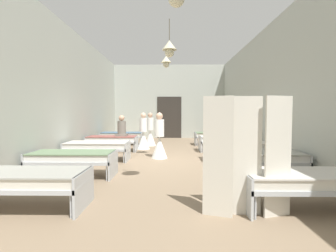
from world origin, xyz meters
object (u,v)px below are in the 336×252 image
(bed_left_row_1, at_px, (73,158))
(privacy_screen, at_px, (247,156))
(bed_right_row_3, at_px, (225,140))
(patient_seated_secondary, at_px, (216,129))
(bed_left_row_3, at_px, (112,140))
(nurse_mid_aisle, at_px, (159,142))
(bed_left_row_0, at_px, (23,180))
(bed_right_row_1, at_px, (260,158))
(bed_left_row_2, at_px, (97,146))
(bed_right_row_0, at_px, (306,181))
(patient_seated_primary, at_px, (122,128))
(bed_right_row_4, at_px, (216,135))
(bed_right_row_2, at_px, (238,147))
(bed_left_row_4, at_px, (122,135))
(nurse_far_aisle, at_px, (150,134))
(nurse_near_aisle, at_px, (143,136))

(bed_left_row_1, relative_size, privacy_screen, 1.12)
(bed_right_row_3, height_order, patient_seated_secondary, patient_seated_secondary)
(patient_seated_secondary, bearing_deg, bed_left_row_3, 179.63)
(nurse_mid_aisle, height_order, privacy_screen, privacy_screen)
(bed_left_row_0, bearing_deg, nurse_mid_aisle, 66.03)
(bed_left_row_3, relative_size, patient_seated_secondary, 2.38)
(bed_left_row_0, bearing_deg, bed_right_row_1, 23.92)
(bed_left_row_2, xyz_separation_m, nurse_mid_aisle, (1.88, 0.42, 0.09))
(bed_right_row_0, xyz_separation_m, privacy_screen, (-0.95, -0.23, 0.41))
(bed_right_row_0, distance_m, patient_seated_primary, 7.01)
(bed_left_row_2, distance_m, bed_right_row_4, 5.73)
(bed_right_row_2, distance_m, patient_seated_secondary, 1.95)
(bed_left_row_4, bearing_deg, nurse_mid_aisle, -60.91)
(bed_left_row_0, xyz_separation_m, bed_right_row_3, (4.28, 5.70, 0.00))
(bed_right_row_2, distance_m, bed_right_row_3, 1.90)
(patient_seated_primary, relative_size, patient_seated_secondary, 1.00)
(bed_left_row_2, relative_size, bed_right_row_2, 1.00)
(bed_left_row_2, relative_size, bed_right_row_3, 1.00)
(bed_left_row_1, height_order, bed_left_row_3, same)
(bed_right_row_1, bearing_deg, patient_seated_primary, 135.34)
(bed_right_row_0, bearing_deg, nurse_far_aisle, 112.13)
(bed_right_row_3, relative_size, nurse_far_aisle, 1.28)
(nurse_mid_aisle, bearing_deg, patient_seated_secondary, 90.79)
(bed_right_row_3, relative_size, bed_left_row_4, 1.00)
(bed_right_row_0, height_order, patient_seated_secondary, patient_seated_secondary)
(bed_left_row_0, distance_m, bed_left_row_1, 1.90)
(bed_left_row_2, bearing_deg, patient_seated_primary, 80.02)
(privacy_screen, bearing_deg, bed_left_row_2, 129.93)
(bed_left_row_2, bearing_deg, bed_right_row_2, 0.00)
(nurse_mid_aisle, distance_m, nurse_far_aisle, 3.12)
(bed_left_row_3, xyz_separation_m, nurse_mid_aisle, (1.88, -1.48, 0.09))
(bed_right_row_4, xyz_separation_m, nurse_near_aisle, (-3.15, -1.34, 0.09))
(bed_left_row_4, bearing_deg, bed_right_row_1, -53.07)
(bed_left_row_1, relative_size, bed_left_row_3, 1.00)
(bed_right_row_4, bearing_deg, patient_seated_primary, -155.27)
(bed_right_row_0, relative_size, patient_seated_primary, 2.38)
(patient_seated_primary, bearing_deg, nurse_near_aisle, 31.21)
(bed_left_row_1, xyz_separation_m, nurse_mid_aisle, (1.88, 2.32, 0.09))
(bed_right_row_4, bearing_deg, nurse_far_aisle, -174.04)
(bed_left_row_0, distance_m, bed_right_row_0, 4.28)
(bed_left_row_1, relative_size, bed_right_row_3, 1.00)
(bed_left_row_4, height_order, privacy_screen, privacy_screen)
(bed_right_row_3, height_order, bed_left_row_4, same)
(bed_right_row_0, height_order, privacy_screen, privacy_screen)
(privacy_screen, bearing_deg, bed_right_row_0, 13.82)
(nurse_far_aisle, bearing_deg, bed_left_row_1, 54.34)
(bed_left_row_4, bearing_deg, bed_right_row_4, 0.00)
(bed_left_row_4, bearing_deg, bed_left_row_2, -90.00)
(bed_right_row_2, height_order, patient_seated_secondary, patient_seated_secondary)
(bed_right_row_1, xyz_separation_m, bed_right_row_2, (0.00, 1.90, 0.00))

